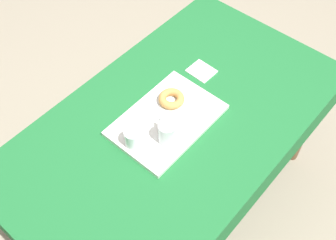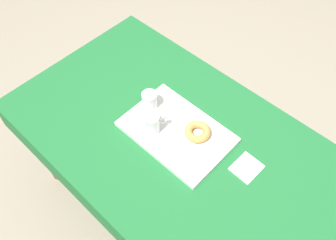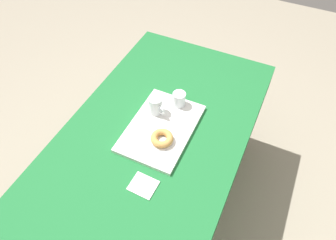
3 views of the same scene
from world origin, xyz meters
TOP-DOWN VIEW (x-y plane):
  - ground_plane at (0.00, 0.00)m, footprint 6.00×6.00m
  - dining_table at (0.00, 0.00)m, footprint 1.54×0.89m
  - serving_tray at (-0.03, 0.02)m, footprint 0.46×0.31m
  - tea_mug_left at (-0.11, -0.05)m, footprint 0.07×0.11m
  - water_glass_near at (-0.21, 0.04)m, footprint 0.07×0.07m
  - donut_plate_left at (0.05, 0.06)m, footprint 0.12×0.12m
  - sugar_donut_left at (0.05, 0.06)m, footprint 0.11×0.11m
  - paper_napkin at (0.29, 0.09)m, footprint 0.11×0.12m

SIDE VIEW (x-z plane):
  - ground_plane at x=0.00m, z-range 0.00..0.00m
  - dining_table at x=0.00m, z-range 0.28..1.01m
  - paper_napkin at x=0.29m, z-range 0.73..0.73m
  - serving_tray at x=-0.03m, z-range 0.73..0.75m
  - donut_plate_left at x=0.05m, z-range 0.75..0.76m
  - sugar_donut_left at x=0.05m, z-range 0.76..0.79m
  - water_glass_near at x=-0.21m, z-range 0.74..0.82m
  - tea_mug_left at x=-0.11m, z-range 0.75..0.84m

